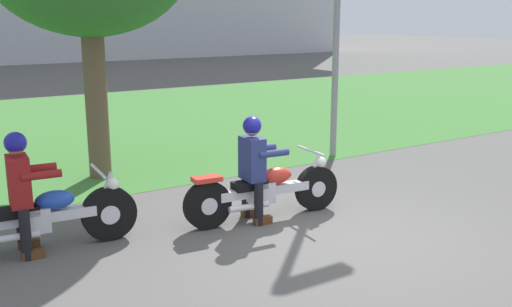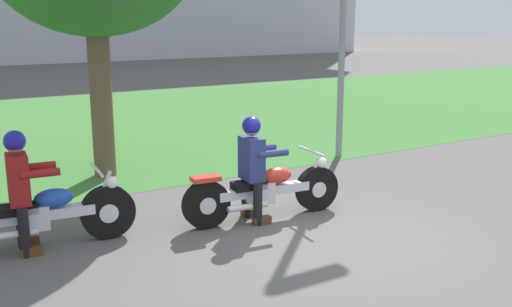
% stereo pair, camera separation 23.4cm
% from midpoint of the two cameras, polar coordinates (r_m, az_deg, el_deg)
% --- Properties ---
extents(ground, '(120.00, 120.00, 0.00)m').
position_cam_midpoint_polar(ground, '(7.28, 8.63, -8.18)').
color(ground, '#565451').
extents(grass_verge, '(60.00, 12.00, 0.01)m').
position_cam_midpoint_polar(grass_verge, '(15.13, -14.08, 2.73)').
color(grass_verge, '#3D7533').
rests_on(grass_verge, ground).
extents(motorcycle_lead, '(2.25, 0.66, 0.87)m').
position_cam_midpoint_polar(motorcycle_lead, '(7.78, 1.69, -3.63)').
color(motorcycle_lead, black).
rests_on(motorcycle_lead, ground).
extents(rider_lead, '(0.58, 0.50, 1.39)m').
position_cam_midpoint_polar(rider_lead, '(7.60, 0.57, -0.71)').
color(rider_lead, black).
rests_on(rider_lead, ground).
extents(motorcycle_follow, '(2.23, 0.66, 0.89)m').
position_cam_midpoint_polar(motorcycle_follow, '(7.19, -19.30, -5.71)').
color(motorcycle_follow, black).
rests_on(motorcycle_follow, ground).
extents(rider_follow, '(0.58, 0.50, 1.41)m').
position_cam_midpoint_polar(rider_follow, '(7.06, -20.92, -2.58)').
color(rider_follow, black).
rests_on(rider_follow, ground).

